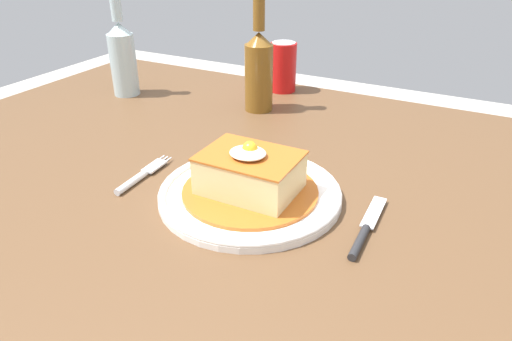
{
  "coord_description": "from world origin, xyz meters",
  "views": [
    {
      "loc": [
        0.38,
        -0.6,
        1.14
      ],
      "look_at": [
        0.07,
        -0.01,
        0.79
      ],
      "focal_mm": 32.98,
      "sensor_mm": 36.0,
      "label": 1
    }
  ],
  "objects_px": {
    "fork": "(139,177)",
    "beer_bottle_clear": "(122,55)",
    "main_plate": "(250,193)",
    "beer_bottle_amber": "(259,67)",
    "soda_can": "(283,67)",
    "knife": "(364,233)"
  },
  "relations": [
    {
      "from": "fork",
      "to": "beer_bottle_clear",
      "type": "xyz_separation_m",
      "value": [
        -0.32,
        0.34,
        0.09
      ]
    },
    {
      "from": "beer_bottle_clear",
      "to": "main_plate",
      "type": "bearing_deg",
      "value": -30.24
    },
    {
      "from": "soda_can",
      "to": "beer_bottle_amber",
      "type": "relative_size",
      "value": 0.47
    },
    {
      "from": "fork",
      "to": "soda_can",
      "type": "distance_m",
      "value": 0.55
    },
    {
      "from": "beer_bottle_clear",
      "to": "beer_bottle_amber",
      "type": "distance_m",
      "value": 0.35
    },
    {
      "from": "fork",
      "to": "knife",
      "type": "xyz_separation_m",
      "value": [
        0.38,
        0.02,
        0.0
      ]
    },
    {
      "from": "soda_can",
      "to": "beer_bottle_clear",
      "type": "xyz_separation_m",
      "value": [
        -0.34,
        -0.21,
        0.04
      ]
    },
    {
      "from": "main_plate",
      "to": "soda_can",
      "type": "xyz_separation_m",
      "value": [
        -0.18,
        0.51,
        0.05
      ]
    },
    {
      "from": "beer_bottle_clear",
      "to": "fork",
      "type": "bearing_deg",
      "value": -46.28
    },
    {
      "from": "main_plate",
      "to": "soda_can",
      "type": "bearing_deg",
      "value": 109.36
    },
    {
      "from": "knife",
      "to": "main_plate",
      "type": "bearing_deg",
      "value": 174.71
    },
    {
      "from": "main_plate",
      "to": "beer_bottle_clear",
      "type": "distance_m",
      "value": 0.6
    },
    {
      "from": "beer_bottle_clear",
      "to": "beer_bottle_amber",
      "type": "relative_size",
      "value": 1.0
    },
    {
      "from": "fork",
      "to": "beer_bottle_clear",
      "type": "relative_size",
      "value": 0.53
    },
    {
      "from": "soda_can",
      "to": "beer_bottle_clear",
      "type": "height_order",
      "value": "beer_bottle_clear"
    },
    {
      "from": "main_plate",
      "to": "beer_bottle_clear",
      "type": "bearing_deg",
      "value": 149.76
    },
    {
      "from": "knife",
      "to": "beer_bottle_clear",
      "type": "bearing_deg",
      "value": 155.7
    },
    {
      "from": "fork",
      "to": "soda_can",
      "type": "height_order",
      "value": "soda_can"
    },
    {
      "from": "knife",
      "to": "beer_bottle_amber",
      "type": "relative_size",
      "value": 0.62
    },
    {
      "from": "main_plate",
      "to": "beer_bottle_clear",
      "type": "xyz_separation_m",
      "value": [
        -0.52,
        0.3,
        0.09
      ]
    },
    {
      "from": "main_plate",
      "to": "beer_bottle_amber",
      "type": "distance_m",
      "value": 0.41
    },
    {
      "from": "knife",
      "to": "soda_can",
      "type": "distance_m",
      "value": 0.65
    }
  ]
}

